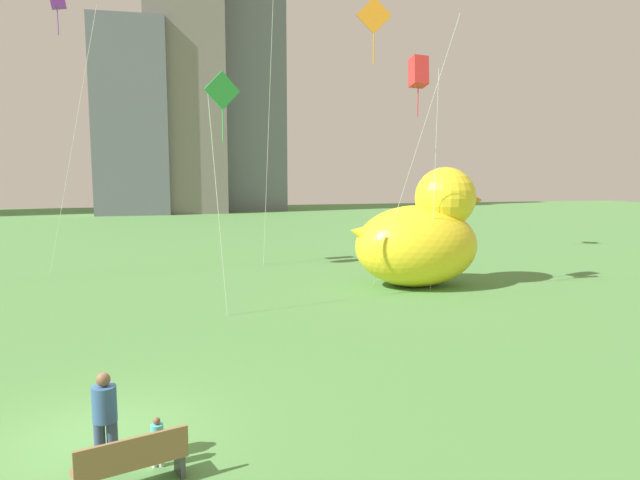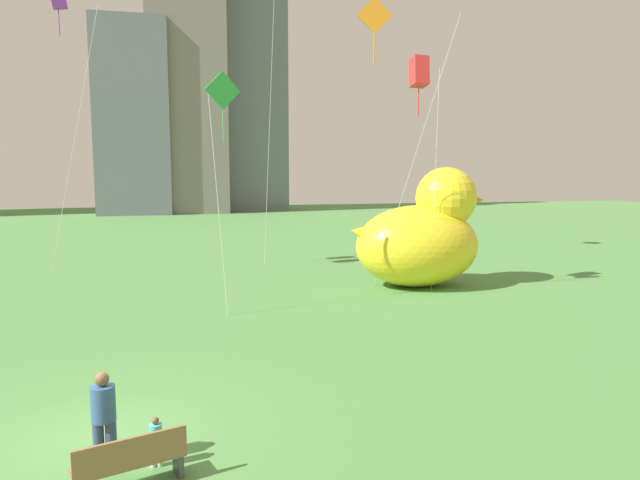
{
  "view_description": "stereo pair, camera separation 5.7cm",
  "coord_description": "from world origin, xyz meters",
  "px_view_note": "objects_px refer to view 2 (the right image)",
  "views": [
    {
      "loc": [
        1.67,
        -10.65,
        4.91
      ],
      "look_at": [
        5.33,
        4.95,
        2.95
      ],
      "focal_mm": 32.08,
      "sensor_mm": 36.0,
      "label": 1
    },
    {
      "loc": [
        1.72,
        -10.67,
        4.91
      ],
      "look_at": [
        5.33,
        4.95,
        2.95
      ],
      "focal_mm": 32.08,
      "sensor_mm": 36.0,
      "label": 2
    }
  ],
  "objects_px": {
    "park_bench": "(130,461)",
    "giant_inflatable_duck": "(422,236)",
    "person_child": "(156,439)",
    "kite_orange": "(378,29)",
    "kite_green": "(222,98)",
    "kite_red": "(419,73)",
    "person_adult": "(104,415)"
  },
  "relations": [
    {
      "from": "giant_inflatable_duck",
      "to": "kite_orange",
      "type": "bearing_deg",
      "value": -141.04
    },
    {
      "from": "kite_green",
      "to": "person_adult",
      "type": "bearing_deg",
      "value": -104.79
    },
    {
      "from": "kite_green",
      "to": "kite_orange",
      "type": "distance_m",
      "value": 6.17
    },
    {
      "from": "giant_inflatable_duck",
      "to": "kite_green",
      "type": "relative_size",
      "value": 0.75
    },
    {
      "from": "kite_green",
      "to": "kite_orange",
      "type": "bearing_deg",
      "value": 4.78
    },
    {
      "from": "giant_inflatable_duck",
      "to": "kite_red",
      "type": "distance_m",
      "value": 6.66
    },
    {
      "from": "person_adult",
      "to": "kite_red",
      "type": "xyz_separation_m",
      "value": [
        10.26,
        11.56,
        7.74
      ]
    },
    {
      "from": "giant_inflatable_duck",
      "to": "kite_orange",
      "type": "relative_size",
      "value": 0.55
    },
    {
      "from": "giant_inflatable_duck",
      "to": "kite_green",
      "type": "height_order",
      "value": "kite_green"
    },
    {
      "from": "park_bench",
      "to": "kite_orange",
      "type": "distance_m",
      "value": 16.69
    },
    {
      "from": "giant_inflatable_duck",
      "to": "park_bench",
      "type": "bearing_deg",
      "value": -127.72
    },
    {
      "from": "giant_inflatable_duck",
      "to": "kite_green",
      "type": "distance_m",
      "value": 10.24
    },
    {
      "from": "person_adult",
      "to": "person_child",
      "type": "distance_m",
      "value": 0.95
    },
    {
      "from": "kite_red",
      "to": "kite_orange",
      "type": "relative_size",
      "value": 0.84
    },
    {
      "from": "park_bench",
      "to": "giant_inflatable_duck",
      "type": "relative_size",
      "value": 0.29
    },
    {
      "from": "kite_red",
      "to": "kite_green",
      "type": "xyz_separation_m",
      "value": [
        -7.6,
        -1.48,
        -1.34
      ]
    },
    {
      "from": "person_adult",
      "to": "giant_inflatable_duck",
      "type": "bearing_deg",
      "value": 49.23
    },
    {
      "from": "kite_red",
      "to": "person_adult",
      "type": "bearing_deg",
      "value": -131.6
    },
    {
      "from": "giant_inflatable_duck",
      "to": "person_child",
      "type": "bearing_deg",
      "value": -128.15
    },
    {
      "from": "kite_green",
      "to": "kite_orange",
      "type": "relative_size",
      "value": 0.74
    },
    {
      "from": "person_child",
      "to": "kite_orange",
      "type": "height_order",
      "value": "kite_orange"
    },
    {
      "from": "park_bench",
      "to": "kite_green",
      "type": "height_order",
      "value": "kite_green"
    },
    {
      "from": "kite_orange",
      "to": "person_child",
      "type": "bearing_deg",
      "value": -124.56
    },
    {
      "from": "park_bench",
      "to": "kite_red",
      "type": "height_order",
      "value": "kite_red"
    },
    {
      "from": "park_bench",
      "to": "person_child",
      "type": "bearing_deg",
      "value": 61.91
    },
    {
      "from": "person_child",
      "to": "giant_inflatable_duck",
      "type": "height_order",
      "value": "giant_inflatable_duck"
    },
    {
      "from": "park_bench",
      "to": "giant_inflatable_duck",
      "type": "bearing_deg",
      "value": 52.28
    },
    {
      "from": "kite_red",
      "to": "kite_green",
      "type": "height_order",
      "value": "kite_red"
    },
    {
      "from": "person_adult",
      "to": "kite_red",
      "type": "relative_size",
      "value": 0.17
    },
    {
      "from": "person_child",
      "to": "kite_red",
      "type": "relative_size",
      "value": 0.09
    },
    {
      "from": "kite_red",
      "to": "park_bench",
      "type": "bearing_deg",
      "value": -128.24
    },
    {
      "from": "person_child",
      "to": "park_bench",
      "type": "bearing_deg",
      "value": -118.09
    }
  ]
}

